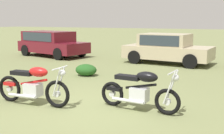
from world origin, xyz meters
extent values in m
plane|color=olive|center=(0.00, 0.00, 0.00)|extent=(120.00, 120.00, 0.00)
torus|color=black|center=(-0.57, -0.32, 0.34)|extent=(0.68, 0.13, 0.67)
torus|color=black|center=(-2.01, -0.40, 0.34)|extent=(0.68, 0.13, 0.67)
cylinder|color=silver|center=(-0.57, -0.32, 0.34)|extent=(0.15, 0.11, 0.14)
cylinder|color=silver|center=(-2.01, -0.40, 0.34)|extent=(0.15, 0.11, 0.14)
cylinder|color=silver|center=(-0.52, -0.23, 0.66)|extent=(0.27, 0.05, 0.72)
cylinder|color=silver|center=(-0.51, -0.41, 0.66)|extent=(0.27, 0.05, 0.72)
cube|color=silver|center=(-1.27, -0.36, 0.38)|extent=(0.42, 0.32, 0.32)
cylinder|color=red|center=(-1.24, -0.36, 0.58)|extent=(0.79, 0.10, 0.22)
ellipsoid|color=red|center=(-1.09, -0.35, 0.84)|extent=(0.53, 0.29, 0.24)
cube|color=black|center=(-1.57, -0.37, 0.78)|extent=(0.61, 0.27, 0.10)
cube|color=red|center=(-1.95, -0.39, 0.48)|extent=(0.37, 0.20, 0.08)
cylinder|color=silver|center=(-0.47, -0.31, 0.98)|extent=(0.07, 0.64, 0.03)
sphere|color=silver|center=(-0.41, -0.31, 0.86)|extent=(0.17, 0.17, 0.16)
cylinder|color=silver|center=(-1.48, -0.53, 0.24)|extent=(0.80, 0.12, 0.08)
torus|color=black|center=(1.95, 0.29, 0.30)|extent=(0.61, 0.13, 0.60)
torus|color=black|center=(0.55, 0.39, 0.30)|extent=(0.61, 0.13, 0.60)
cylinder|color=silver|center=(1.95, 0.29, 0.30)|extent=(0.15, 0.11, 0.14)
cylinder|color=silver|center=(0.55, 0.39, 0.30)|extent=(0.15, 0.11, 0.14)
cylinder|color=silver|center=(2.02, 0.38, 0.64)|extent=(0.28, 0.06, 0.75)
cylinder|color=silver|center=(2.00, 0.20, 0.64)|extent=(0.28, 0.06, 0.75)
cube|color=silver|center=(1.27, 0.34, 0.38)|extent=(0.42, 0.33, 0.32)
cylinder|color=black|center=(1.30, 0.34, 0.58)|extent=(0.77, 0.12, 0.22)
ellipsoid|color=black|center=(1.45, 0.33, 0.82)|extent=(0.54, 0.30, 0.24)
cube|color=black|center=(0.97, 0.36, 0.76)|extent=(0.62, 0.28, 0.10)
cube|color=black|center=(0.61, 0.39, 0.44)|extent=(0.37, 0.21, 0.08)
cylinder|color=silver|center=(2.05, 0.29, 0.98)|extent=(0.08, 0.64, 0.03)
sphere|color=silver|center=(2.11, 0.28, 0.86)|extent=(0.17, 0.17, 0.16)
cylinder|color=silver|center=(1.04, 0.20, 0.24)|extent=(0.80, 0.14, 0.08)
cube|color=maroon|center=(-6.60, 7.55, 0.55)|extent=(4.55, 2.72, 0.60)
cube|color=maroon|center=(-6.99, 7.64, 1.13)|extent=(3.27, 2.26, 0.60)
cube|color=#2D3842|center=(-6.99, 7.64, 1.15)|extent=(2.84, 2.20, 0.48)
cylinder|color=black|center=(-5.02, 8.06, 0.32)|extent=(0.67, 0.36, 0.64)
cylinder|color=black|center=(-5.40, 6.40, 0.32)|extent=(0.67, 0.36, 0.64)
cylinder|color=black|center=(-7.80, 8.70, 0.32)|extent=(0.67, 0.36, 0.64)
cylinder|color=black|center=(-8.18, 7.04, 0.32)|extent=(0.67, 0.36, 0.64)
cube|color=#BCAD8C|center=(0.07, 7.69, 0.55)|extent=(4.24, 2.25, 0.60)
cube|color=#BCAD8C|center=(-0.08, 7.70, 1.13)|extent=(2.40, 1.88, 0.60)
cube|color=#2D3842|center=(-0.08, 7.70, 1.15)|extent=(2.06, 1.89, 0.48)
cylinder|color=black|center=(1.49, 8.42, 0.32)|extent=(0.66, 0.28, 0.64)
cylinder|color=black|center=(1.32, 6.69, 0.32)|extent=(0.66, 0.28, 0.64)
cylinder|color=black|center=(-1.18, 8.68, 0.32)|extent=(0.66, 0.28, 0.64)
cylinder|color=black|center=(-1.35, 6.95, 0.32)|extent=(0.66, 0.28, 0.64)
ellipsoid|color=#23541E|center=(-1.96, 3.39, 0.22)|extent=(0.83, 0.67, 0.44)
camera|label=1|loc=(3.41, -5.68, 2.10)|focal=45.24mm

